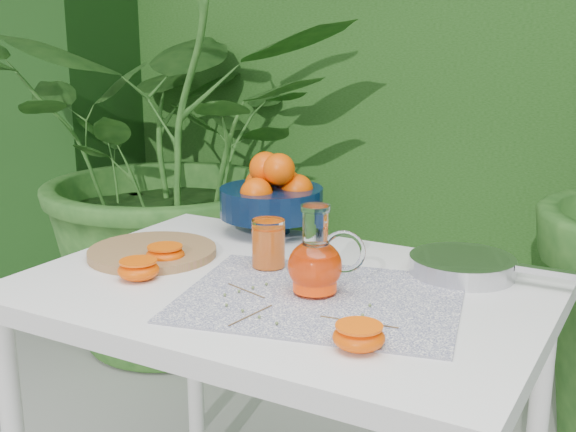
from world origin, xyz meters
The scene contains 11 objects.
hedge_backdrop centered at (0.06, 2.06, 1.19)m, with size 8.00×1.65×2.50m.
potted_plant_left centered at (-1.02, 1.13, 0.79)m, with size 1.57×1.57×1.57m, color #25571D.
white_table centered at (0.02, 0.09, 0.67)m, with size 1.00×0.70×0.75m.
placemat centered at (0.13, 0.05, 0.75)m, with size 0.50×0.39×0.00m, color #0C1145.
cutting_board centered at (-0.31, 0.10, 0.76)m, with size 0.28×0.28×0.02m, color #8F6040.
fruit_bowl centered at (-0.18, 0.40, 0.84)m, with size 0.27×0.27×0.20m.
juice_pitcher centered at (0.11, 0.07, 0.81)m, with size 0.15×0.13×0.17m.
juice_tumbler centered at (-0.04, 0.15, 0.80)m, with size 0.09×0.09×0.10m.
saute_pan centered at (0.32, 0.31, 0.77)m, with size 0.37×0.21×0.04m.
orange_halves centered at (-0.07, -0.02, 0.77)m, with size 0.61×0.27×0.04m.
thyme_sprigs centered at (0.10, -0.04, 0.76)m, with size 0.36×0.20×0.01m.
Camera 1 is at (0.68, -1.06, 1.22)m, focal length 45.00 mm.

